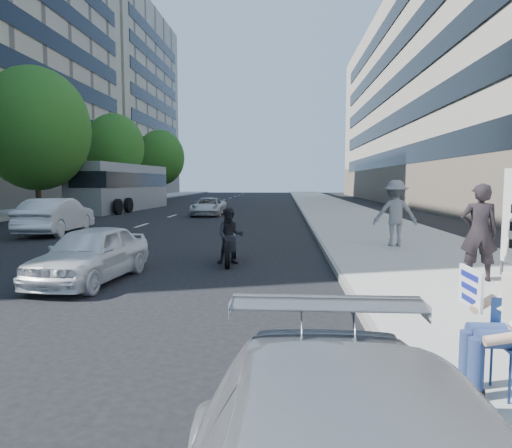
# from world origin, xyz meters

# --- Properties ---
(ground) EXTENTS (160.00, 160.00, 0.00)m
(ground) POSITION_xyz_m (0.00, 0.00, 0.00)
(ground) COLOR black
(ground) RESTS_ON ground
(near_sidewalk) EXTENTS (5.00, 120.00, 0.15)m
(near_sidewalk) POSITION_xyz_m (4.00, 20.00, 0.07)
(near_sidewalk) COLOR #ACAAA1
(near_sidewalk) RESTS_ON ground
(far_sidewalk) EXTENTS (4.50, 120.00, 0.15)m
(far_sidewalk) POSITION_xyz_m (-16.75, 20.00, 0.07)
(far_sidewalk) COLOR #ACAAA1
(far_sidewalk) RESTS_ON ground
(far_bldg_north) EXTENTS (22.00, 28.00, 28.00)m
(far_bldg_north) POSITION_xyz_m (-30.00, 62.00, 14.00)
(far_bldg_north) COLOR tan
(far_bldg_north) RESTS_ON ground
(near_building) EXTENTS (14.00, 70.00, 20.00)m
(near_building) POSITION_xyz_m (17.00, 32.00, 10.00)
(near_building) COLOR #A49E8E
(near_building) RESTS_ON ground
(tree_far_c) EXTENTS (6.00, 6.00, 8.47)m
(tree_far_c) POSITION_xyz_m (-13.70, 18.00, 5.02)
(tree_far_c) COLOR #382616
(tree_far_c) RESTS_ON ground
(tree_far_d) EXTENTS (4.80, 4.80, 7.65)m
(tree_far_d) POSITION_xyz_m (-13.70, 30.00, 4.89)
(tree_far_d) COLOR #382616
(tree_far_d) RESTS_ON ground
(tree_far_e) EXTENTS (5.40, 5.40, 7.89)m
(tree_far_e) POSITION_xyz_m (-13.70, 44.00, 4.78)
(tree_far_e) COLOR #382616
(tree_far_e) RESTS_ON ground
(seated_protester) EXTENTS (0.83, 1.11, 1.31)m
(seated_protester) POSITION_xyz_m (2.29, -3.01, 0.87)
(seated_protester) COLOR navy
(seated_protester) RESTS_ON near_sidewalk
(jogger) EXTENTS (1.34, 0.85, 1.98)m
(jogger) POSITION_xyz_m (3.59, 6.70, 1.14)
(jogger) COLOR slate
(jogger) RESTS_ON near_sidewalk
(pedestrian_woman) EXTENTS (0.77, 0.59, 1.90)m
(pedestrian_woman) POSITION_xyz_m (4.05, 1.90, 1.10)
(pedestrian_woman) COLOR black
(pedestrian_woman) RESTS_ON near_sidewalk
(white_sedan_near) EXTENTS (1.71, 3.55, 1.17)m
(white_sedan_near) POSITION_xyz_m (-3.76, 2.00, 0.59)
(white_sedan_near) COLOR white
(white_sedan_near) RESTS_ON ground
(white_sedan_mid) EXTENTS (1.76, 4.40, 1.42)m
(white_sedan_mid) POSITION_xyz_m (-8.81, 10.42, 0.71)
(white_sedan_mid) COLOR silver
(white_sedan_mid) RESTS_ON ground
(white_sedan_far) EXTENTS (1.86, 3.96, 1.09)m
(white_sedan_far) POSITION_xyz_m (-4.34, 20.48, 0.55)
(white_sedan_far) COLOR silver
(white_sedan_far) RESTS_ON ground
(motorcycle) EXTENTS (0.74, 2.05, 1.42)m
(motorcycle) POSITION_xyz_m (-1.10, 4.24, 0.64)
(motorcycle) COLOR black
(motorcycle) RESTS_ON ground
(bus) EXTENTS (3.39, 12.20, 3.30)m
(bus) POSITION_xyz_m (-11.42, 25.40, 1.64)
(bus) COLOR slate
(bus) RESTS_ON ground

